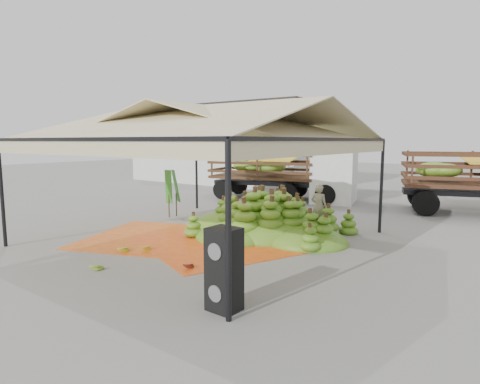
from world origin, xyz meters
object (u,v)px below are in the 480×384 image
Objects in this scene: banana_heap at (265,213)px; truck_left at (288,170)px; vendor at (319,207)px; speaker_stack at (224,269)px.

banana_heap is 7.77m from truck_left.
truck_left is at bearing 114.34° from banana_heap.
vendor reaches higher than banana_heap.
speaker_stack is 6.94m from vendor.
banana_heap is 0.81× the size of truck_left.
banana_heap is at bearing -79.78° from truck_left.
banana_heap is at bearing 118.01° from speaker_stack.
speaker_stack is 0.95× the size of vendor.
vendor reaches higher than speaker_stack.
banana_heap is 4.15× the size of speaker_stack.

